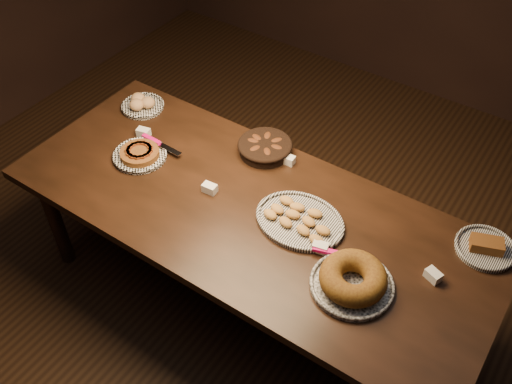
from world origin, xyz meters
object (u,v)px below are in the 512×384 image
Objects in this scene: apple_tart_plate at (140,154)px; bundt_cake_plate at (353,280)px; buffet_table at (249,218)px; madeleine_platter at (299,220)px.

bundt_cake_plate reaches higher than apple_tart_plate.
bundt_cake_plate is (1.30, -0.12, 0.03)m from apple_tart_plate.
buffet_table is at bearing -173.06° from bundt_cake_plate.
buffet_table is 7.41× the size of apple_tart_plate.
madeleine_platter is at bearing 172.33° from bundt_cake_plate.
bundt_cake_plate is at bearing -10.54° from madeleine_platter.
apple_tart_plate is 0.76× the size of madeleine_platter.
bundt_cake_plate reaches higher than buffet_table.
bundt_cake_plate reaches higher than madeleine_platter.
buffet_table is 0.65m from bundt_cake_plate.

